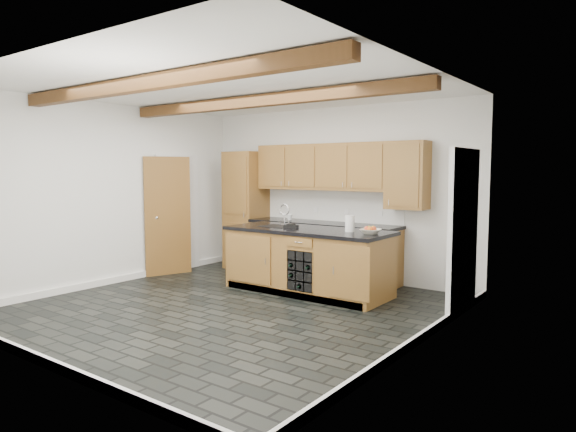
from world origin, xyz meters
name	(u,v)px	position (x,y,z in m)	size (l,w,h in m)	color
ground	(232,308)	(0.00, 0.00, 0.00)	(5.00, 5.00, 0.00)	black
room_shell	(252,188)	(-0.09, 0.53, 1.53)	(5.01, 5.00, 5.00)	white
back_cabinetry	(306,218)	(-0.38, 2.24, 0.98)	(3.65, 0.62, 2.20)	olive
island	(307,261)	(0.31, 1.28, 0.46)	(2.48, 0.96, 0.93)	olive
faucet	(279,224)	(-0.25, 1.33, 0.96)	(0.45, 0.40, 0.34)	black
kitchen_scale	(291,226)	(0.05, 1.23, 0.96)	(0.22, 0.16, 0.06)	black
fruit_bowl	(371,231)	(1.32, 1.29, 0.96)	(0.28, 0.28, 0.07)	silver
fruit_cluster	(371,229)	(1.31, 1.30, 1.00)	(0.16, 0.17, 0.07)	#AB3916
paper_towel	(350,223)	(0.97, 1.35, 1.04)	(0.13, 0.13, 0.23)	white
mug	(290,217)	(-0.68, 2.20, 0.98)	(0.10, 0.10, 0.10)	white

